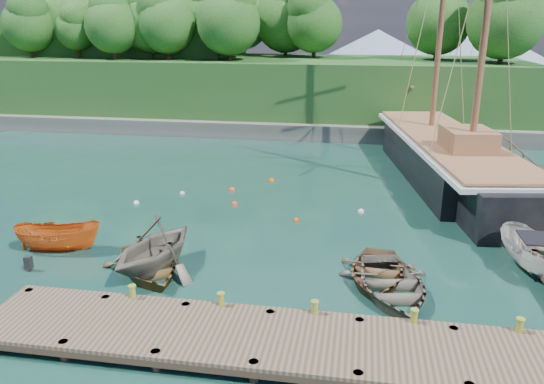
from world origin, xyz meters
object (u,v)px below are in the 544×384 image
Objects in this scene: rowboat_3 at (391,294)px; cabin_boat_white at (533,272)px; rowboat_1 at (156,270)px; schooner at (446,161)px; rowboat_0 at (149,273)px; motorboat_orange at (60,250)px; rowboat_2 at (376,280)px.

rowboat_3 is 6.13m from cabin_boat_white.
rowboat_1 is at bearing 175.20° from cabin_boat_white.
schooner reaches higher than rowboat_3.
rowboat_0 is 14.90m from cabin_boat_white.
rowboat_1 is at bearing -112.37° from motorboat_orange.
rowboat_1 reaches higher than motorboat_orange.
motorboat_orange is at bearing -150.63° from schooner.
rowboat_0 is at bearing 168.68° from rowboat_3.
rowboat_1 is 1.03× the size of cabin_boat_white.
rowboat_2 is 1.12× the size of motorboat_orange.
rowboat_1 is 0.16× the size of schooner.
rowboat_0 is 1.13× the size of motorboat_orange.
cabin_boat_white is (19.25, 1.16, 0.00)m from motorboat_orange.
rowboat_3 is 1.09× the size of cabin_boat_white.
rowboat_1 is 0.94× the size of rowboat_3.
motorboat_orange reaches higher than rowboat_3.
rowboat_1 reaches higher than rowboat_3.
motorboat_orange reaches higher than rowboat_0.
cabin_boat_white is (14.50, 2.30, 0.00)m from rowboat_1.
rowboat_1 is 1.20× the size of motorboat_orange.
rowboat_1 reaches higher than rowboat_2.
schooner is (13.06, 15.35, 1.10)m from rowboat_0.
schooner is (12.88, 15.06, 1.10)m from rowboat_1.
motorboat_orange is 19.28m from cabin_boat_white.
rowboat_0 is 0.34m from rowboat_1.
motorboat_orange is 22.49m from schooner.
rowboat_1 is 9.00m from rowboat_3.
rowboat_1 is at bearing -171.63° from rowboat_2.
rowboat_0 is 4.79m from motorboat_orange.
motorboat_orange is (-13.21, 0.56, 0.00)m from rowboat_2.
cabin_boat_white reaches higher than rowboat_2.
cabin_boat_white is at bearing 20.28° from rowboat_2.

